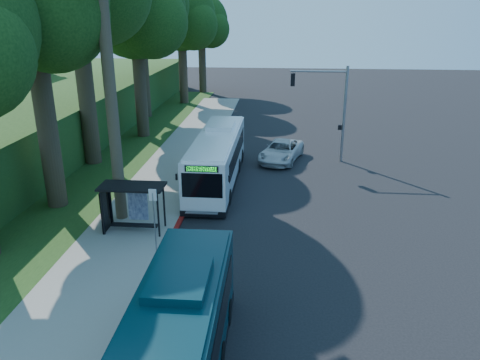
{
  "coord_description": "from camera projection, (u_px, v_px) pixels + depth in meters",
  "views": [
    {
      "loc": [
        0.16,
        -23.96,
        10.65
      ],
      "look_at": [
        -2.0,
        1.0,
        1.54
      ],
      "focal_mm": 35.0,
      "sensor_mm": 36.0,
      "label": 1
    }
  ],
  "objects": [
    {
      "name": "tree_4",
      "position": [
        182.0,
        19.0,
        53.63
      ],
      "size": [
        8.4,
        8.0,
        14.14
      ],
      "color": "#382B1E",
      "rests_on": "ground"
    },
    {
      "name": "bus_shelter",
      "position": [
        129.0,
        198.0,
        23.38
      ],
      "size": [
        3.2,
        1.51,
        2.55
      ],
      "color": "black",
      "rests_on": "ground"
    },
    {
      "name": "grass_verge",
      "position": [
        84.0,
        176.0,
        31.81
      ],
      "size": [
        8.0,
        70.0,
        0.06
      ],
      "primitive_type": "cube",
      "color": "#234719",
      "rests_on": "ground"
    },
    {
      "name": "stop_sign_pole",
      "position": [
        154.0,
        212.0,
        21.13
      ],
      "size": [
        0.35,
        0.06,
        3.17
      ],
      "color": "gray",
      "rests_on": "ground"
    },
    {
      "name": "tree_2",
      "position": [
        136.0,
        13.0,
        38.43
      ],
      "size": [
        8.82,
        8.4,
        15.12
      ],
      "color": "#382B1E",
      "rests_on": "ground"
    },
    {
      "name": "sidewalk",
      "position": [
        146.0,
        208.0,
        26.66
      ],
      "size": [
        4.5,
        70.0,
        0.12
      ],
      "primitive_type": "cube",
      "color": "gray",
      "rests_on": "ground"
    },
    {
      "name": "white_bus",
      "position": [
        218.0,
        157.0,
        30.31
      ],
      "size": [
        2.59,
        11.76,
        3.5
      ],
      "rotation": [
        0.0,
        0.0,
        -0.01
      ],
      "color": "white",
      "rests_on": "ground"
    },
    {
      "name": "red_curb",
      "position": [
        170.0,
        242.0,
        22.72
      ],
      "size": [
        0.25,
        30.0,
        0.13
      ],
      "primitive_type": "cube",
      "color": "maroon",
      "rests_on": "ground"
    },
    {
      "name": "traffic_signal_pole",
      "position": [
        331.0,
        102.0,
        33.63
      ],
      "size": [
        4.1,
        0.3,
        7.0
      ],
      "color": "gray",
      "rests_on": "ground"
    },
    {
      "name": "tree_5",
      "position": [
        202.0,
        24.0,
        61.3
      ],
      "size": [
        7.35,
        7.0,
        12.86
      ],
      "color": "#382B1E",
      "rests_on": "ground"
    },
    {
      "name": "pickup",
      "position": [
        281.0,
        151.0,
        34.98
      ],
      "size": [
        3.75,
        5.77,
        1.48
      ],
      "primitive_type": "imported",
      "rotation": [
        0.0,
        0.0,
        -0.26
      ],
      "color": "silver",
      "rests_on": "ground"
    },
    {
      "name": "ground",
      "position": [
        274.0,
        213.0,
        26.08
      ],
      "size": [
        140.0,
        140.0,
        0.0
      ],
      "primitive_type": "plane",
      "color": "black",
      "rests_on": "ground"
    }
  ]
}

